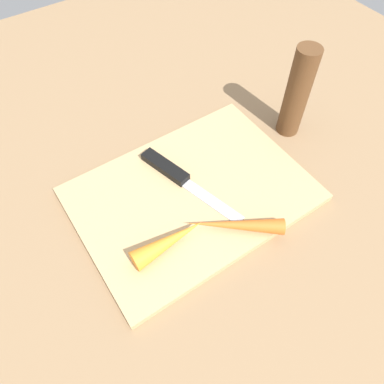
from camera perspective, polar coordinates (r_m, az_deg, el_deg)
name	(u,v)px	position (r m, az deg, el deg)	size (l,w,h in m)	color
ground_plane	(192,196)	(0.59, 0.00, -0.68)	(1.40, 1.40, 0.00)	#8C6D4C
cutting_board	(192,194)	(0.58, 0.00, -0.34)	(0.36, 0.26, 0.01)	tan
knife	(171,171)	(0.60, -3.29, 3.27)	(0.07, 0.20, 0.01)	#B7B7BC
carrot_long	(235,225)	(0.53, 6.73, -5.14)	(0.02, 0.02, 0.14)	orange
carrot_short	(169,241)	(0.51, -3.64, -7.71)	(0.03, 0.03, 0.11)	orange
pepper_grinder	(297,93)	(0.65, 16.11, 14.62)	(0.04, 0.04, 0.17)	brown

